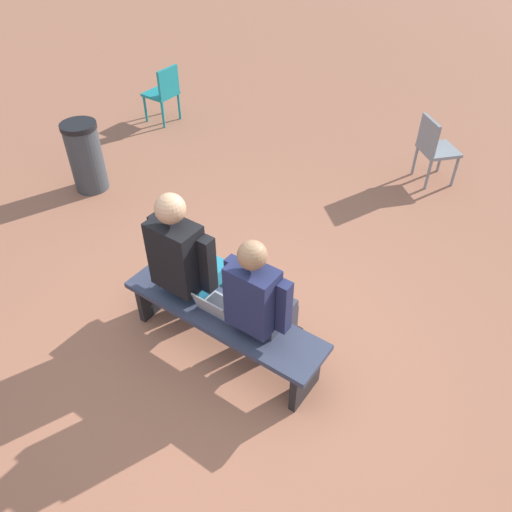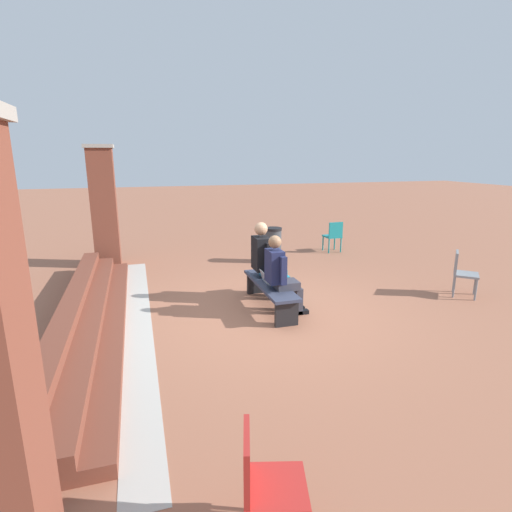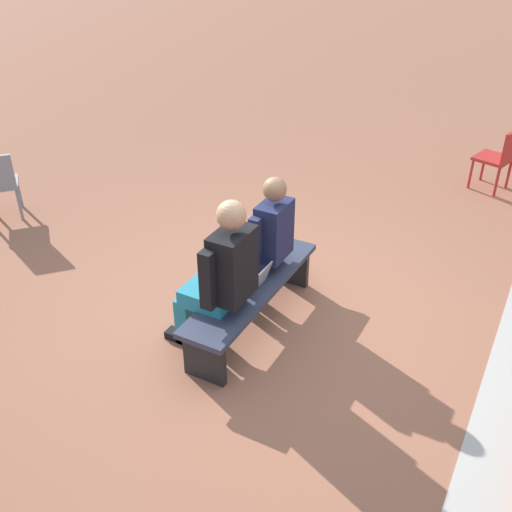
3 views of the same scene
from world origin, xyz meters
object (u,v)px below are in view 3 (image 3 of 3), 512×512
(person_student, at_px, (263,239))
(plastic_chair_far_left, at_px, (500,155))
(person_adult, at_px, (221,274))
(laptop, at_px, (252,282))
(bench, at_px, (252,293))

(person_student, distance_m, plastic_chair_far_left, 4.04)
(person_adult, relative_size, plastic_chair_far_left, 1.72)
(person_adult, bearing_deg, person_student, 179.55)
(plastic_chair_far_left, bearing_deg, laptop, -18.91)
(person_student, xyz_separation_m, person_adult, (0.73, -0.01, 0.04))
(person_student, xyz_separation_m, laptop, (0.37, 0.08, -0.22))
(bench, relative_size, person_adult, 1.25)
(person_adult, distance_m, laptop, 0.45)
(bench, distance_m, person_adult, 0.57)
(person_adult, bearing_deg, plastic_chair_far_left, 161.54)
(bench, height_order, plastic_chair_far_left, plastic_chair_far_left)
(plastic_chair_far_left, bearing_deg, person_adult, -18.46)
(person_adult, bearing_deg, laptop, 166.79)
(bench, bearing_deg, person_student, -168.48)
(laptop, relative_size, plastic_chair_far_left, 0.38)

